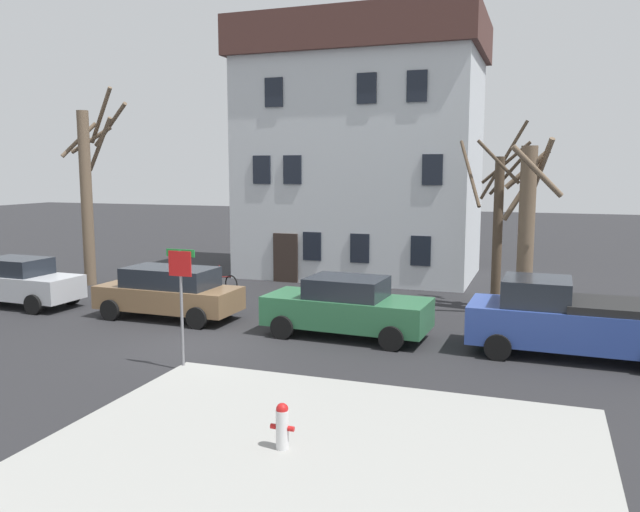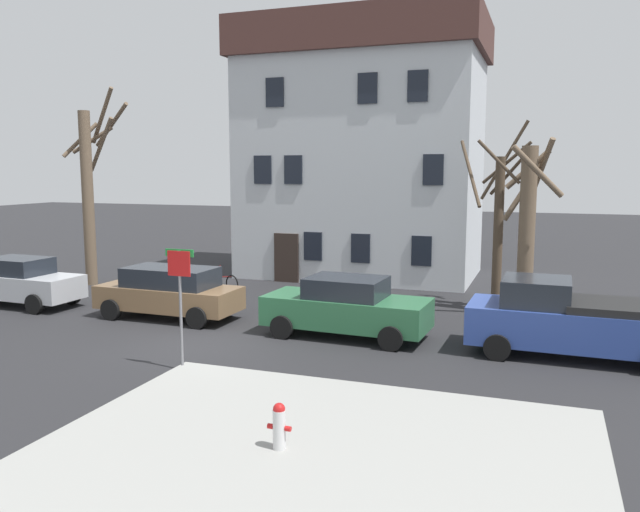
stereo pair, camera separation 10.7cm
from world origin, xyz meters
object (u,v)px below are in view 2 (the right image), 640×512
object	(u,v)px
tree_bare_mid	(498,218)
car_brown_wagon	(169,292)
tree_bare_near	(90,187)
car_silver_sedan	(18,282)
car_green_sedan	(346,307)
building_main	(362,149)
street_sign_pole	(180,286)
fire_hydrant	(279,425)
tree_bare_far	(528,223)
pickup_truck_blue	(572,320)
bicycle_leaning	(223,282)

from	to	relation	value
tree_bare_mid	car_brown_wagon	size ratio (longest dim) A/B	1.38
tree_bare_near	car_silver_sedan	distance (m)	5.49
tree_bare_mid	car_brown_wagon	bearing A→B (deg)	-151.56
tree_bare_near	car_green_sedan	world-z (taller)	tree_bare_near
building_main	street_sign_pole	distance (m)	15.59
car_green_sedan	building_main	bearing A→B (deg)	103.87
tree_bare_near	fire_hydrant	xyz separation A→B (m)	(13.87, -12.32, -3.54)
building_main	tree_bare_mid	xyz separation A→B (m)	(6.41, -5.28, -2.60)
car_brown_wagon	fire_hydrant	size ratio (longest dim) A/B	5.88
fire_hydrant	street_sign_pole	xyz separation A→B (m)	(-4.06, 3.46, 1.52)
building_main	tree_bare_near	size ratio (longest dim) A/B	1.38
tree_bare_mid	building_main	bearing A→B (deg)	140.55
tree_bare_far	car_green_sedan	bearing A→B (deg)	-134.96
building_main	tree_bare_far	bearing A→B (deg)	-39.36
building_main	pickup_truck_blue	distance (m)	14.69
bicycle_leaning	tree_bare_mid	bearing A→B (deg)	3.36
tree_bare_near	fire_hydrant	size ratio (longest dim) A/B	10.16
tree_bare_far	fire_hydrant	size ratio (longest dim) A/B	7.28
tree_bare_near	car_brown_wagon	world-z (taller)	tree_bare_near
fire_hydrant	bicycle_leaning	xyz separation A→B (m)	(-7.93, 12.72, -0.17)
car_brown_wagon	car_green_sedan	world-z (taller)	car_green_sedan
car_green_sedan	bicycle_leaning	world-z (taller)	car_green_sedan
fire_hydrant	pickup_truck_blue	bearing A→B (deg)	58.32
car_green_sedan	bicycle_leaning	xyz separation A→B (m)	(-6.68, 4.95, -0.51)
tree_bare_near	street_sign_pole	size ratio (longest dim) A/B	2.77
street_sign_pole	building_main	bearing A→B (deg)	89.51
car_brown_wagon	street_sign_pole	world-z (taller)	street_sign_pole
tree_bare_far	car_silver_sedan	size ratio (longest dim) A/B	1.24
car_green_sedan	fire_hydrant	distance (m)	7.87
car_silver_sedan	pickup_truck_blue	bearing A→B (deg)	-0.23
car_silver_sedan	bicycle_leaning	xyz separation A→B (m)	(5.57, 4.83, -0.49)
building_main	car_silver_sedan	bearing A→B (deg)	-131.76
car_silver_sedan	car_green_sedan	distance (m)	12.25
building_main	street_sign_pole	xyz separation A→B (m)	(-0.13, -15.15, -3.68)
pickup_truck_blue	bicycle_leaning	distance (m)	13.68
tree_bare_near	car_silver_sedan	world-z (taller)	tree_bare_near
building_main	pickup_truck_blue	size ratio (longest dim) A/B	2.12
car_brown_wagon	pickup_truck_blue	world-z (taller)	pickup_truck_blue
car_brown_wagon	fire_hydrant	world-z (taller)	car_brown_wagon
car_silver_sedan	bicycle_leaning	distance (m)	7.39
pickup_truck_blue	bicycle_leaning	xyz separation A→B (m)	(-12.76, 4.90, -0.60)
tree_bare_mid	tree_bare_far	bearing A→B (deg)	-38.77
pickup_truck_blue	street_sign_pole	world-z (taller)	street_sign_pole
car_green_sedan	car_silver_sedan	bearing A→B (deg)	179.42
car_brown_wagon	street_sign_pole	distance (m)	5.73
car_green_sedan	bicycle_leaning	distance (m)	8.34
fire_hydrant	tree_bare_mid	bearing A→B (deg)	79.42
tree_bare_far	car_brown_wagon	xyz separation A→B (m)	(-10.84, -4.51, -2.19)
car_brown_wagon	tree_bare_mid	bearing A→B (deg)	28.44
car_silver_sedan	building_main	bearing A→B (deg)	48.24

